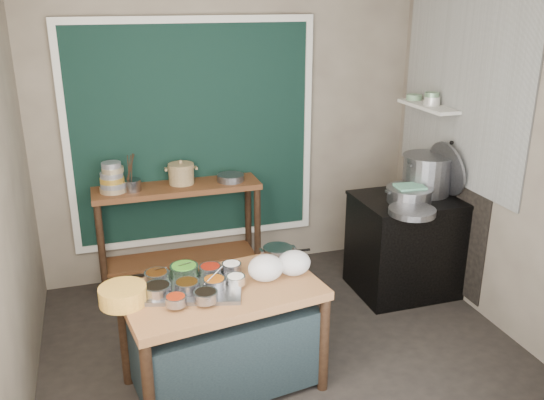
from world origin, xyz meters
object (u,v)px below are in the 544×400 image
object	(u,v)px
prep_table	(223,338)
yellow_basin	(123,295)
condiment_tray	(196,288)
ceramic_crock	(181,175)
back_counter	(180,235)
saucepan	(278,255)
stock_pot	(427,174)
stove_block	(407,246)
utensil_cup	(132,185)
steamer	(409,195)

from	to	relation	value
prep_table	yellow_basin	distance (m)	0.75
condiment_tray	ceramic_crock	bearing A→B (deg)	83.66
back_counter	saucepan	size ratio (longest dim) A/B	6.90
condiment_tray	stock_pot	distance (m)	2.39
stove_block	saucepan	distance (m)	1.57
back_counter	condiment_tray	world-z (taller)	back_counter
back_counter	ceramic_crock	size ratio (longest dim) A/B	6.06
stove_block	yellow_basin	distance (m)	2.65
saucepan	utensil_cup	distance (m)	1.59
prep_table	back_counter	world-z (taller)	back_counter
stove_block	ceramic_crock	xyz separation A→B (m)	(-1.85, 0.77, 0.61)
stove_block	stock_pot	distance (m)	0.65
back_counter	ceramic_crock	bearing A→B (deg)	37.17
stove_block	utensil_cup	size ratio (longest dim) A/B	5.51
steamer	stock_pot	bearing A→B (deg)	32.11
stock_pot	steamer	bearing A→B (deg)	-147.89
condiment_tray	stock_pot	size ratio (longest dim) A/B	1.31
stove_block	ceramic_crock	bearing A→B (deg)	157.49
stove_block	saucepan	size ratio (longest dim) A/B	4.29
prep_table	stock_pot	world-z (taller)	stock_pot
utensil_cup	back_counter	bearing A→B (deg)	3.82
back_counter	stock_pot	xyz separation A→B (m)	(2.07, -0.66, 0.58)
ceramic_crock	back_counter	bearing A→B (deg)	-142.83
ceramic_crock	prep_table	bearing A→B (deg)	-90.49
saucepan	stock_pot	distance (m)	1.73
saucepan	stock_pot	size ratio (longest dim) A/B	0.48
yellow_basin	ceramic_crock	distance (m)	1.76
prep_table	utensil_cup	distance (m)	1.73
utensil_cup	stock_pot	world-z (taller)	stock_pot
condiment_tray	utensil_cup	world-z (taller)	utensil_cup
stock_pot	saucepan	bearing A→B (deg)	-157.08
stock_pot	utensil_cup	bearing A→B (deg)	165.45
back_counter	steamer	world-z (taller)	steamer
back_counter	saucepan	bearing A→B (deg)	-69.58
utensil_cup	ceramic_crock	bearing A→B (deg)	8.23
condiment_tray	saucepan	world-z (taller)	saucepan
prep_table	saucepan	size ratio (longest dim) A/B	5.95
saucepan	stock_pot	bearing A→B (deg)	25.32
prep_table	stock_pot	size ratio (longest dim) A/B	2.83
saucepan	utensil_cup	size ratio (longest dim) A/B	1.29
back_counter	utensil_cup	xyz separation A→B (m)	(-0.39, -0.03, 0.52)
ceramic_crock	stock_pot	bearing A→B (deg)	-19.11
ceramic_crock	stock_pot	xyz separation A→B (m)	(2.02, -0.70, 0.02)
saucepan	ceramic_crock	size ratio (longest dim) A/B	0.88
prep_table	condiment_tray	world-z (taller)	condiment_tray
prep_table	stock_pot	bearing A→B (deg)	15.92
saucepan	steamer	bearing A→B (deg)	23.40
yellow_basin	stock_pot	world-z (taller)	stock_pot
yellow_basin	steamer	bearing A→B (deg)	17.76
saucepan	ceramic_crock	bearing A→B (deg)	110.47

